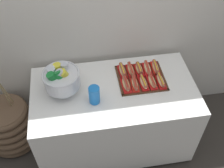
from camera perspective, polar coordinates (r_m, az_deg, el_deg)
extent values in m
plane|color=#38332D|center=(2.92, 0.38, -11.41)|extent=(10.00, 10.00, 0.00)
cube|color=silver|center=(2.34, -1.45, 16.32)|extent=(6.00, 0.10, 2.60)
cube|color=white|center=(2.59, 0.42, -6.65)|extent=(1.40, 0.75, 0.73)
cylinder|color=black|center=(2.89, 13.39, -13.84)|extent=(0.05, 0.05, 0.04)
cylinder|color=black|center=(3.06, -11.65, -8.21)|extent=(0.05, 0.05, 0.04)
cylinder|color=black|center=(3.16, 10.32, -5.44)|extent=(0.05, 0.05, 0.04)
cylinder|color=brown|center=(2.91, -20.53, -7.93)|extent=(0.39, 0.39, 0.48)
torus|color=brown|center=(3.07, -19.55, -10.13)|extent=(0.50, 0.50, 0.07)
torus|color=brown|center=(3.00, -19.93, -9.27)|extent=(0.53, 0.53, 0.07)
torus|color=brown|center=(2.94, -20.33, -8.38)|extent=(0.52, 0.52, 0.07)
torus|color=brown|center=(2.88, -20.74, -7.46)|extent=(0.49, 0.49, 0.07)
torus|color=brown|center=(2.82, -21.17, -6.49)|extent=(0.46, 0.46, 0.07)
torus|color=brown|center=(2.76, -21.61, -5.47)|extent=(0.44, 0.44, 0.07)
cylinder|color=#937F56|center=(2.57, -21.62, -1.67)|extent=(0.03, 0.05, 0.42)
cube|color=#472B19|center=(2.40, 6.05, 1.22)|extent=(0.41, 0.36, 0.01)
cube|color=#472B19|center=(2.29, 7.03, -1.70)|extent=(0.41, 0.02, 0.01)
cube|color=#472B19|center=(2.52, 5.18, 4.10)|extent=(0.41, 0.02, 0.01)
cube|color=#472B19|center=(2.36, 1.48, 0.82)|extent=(0.02, 0.36, 0.01)
cube|color=#472B19|center=(2.45, 10.49, 1.82)|extent=(0.02, 0.36, 0.01)
cube|color=red|center=(2.31, 2.92, -0.40)|extent=(0.08, 0.18, 0.02)
ellipsoid|color=tan|center=(2.29, 2.94, -0.02)|extent=(0.06, 0.16, 0.04)
cylinder|color=#9E4C38|center=(2.29, 2.95, 0.20)|extent=(0.04, 0.16, 0.03)
cylinder|color=red|center=(2.27, 2.96, 0.45)|extent=(0.01, 0.13, 0.01)
cube|color=red|center=(2.32, 4.73, -0.19)|extent=(0.06, 0.17, 0.02)
ellipsoid|color=beige|center=(2.31, 4.76, 0.15)|extent=(0.05, 0.16, 0.04)
cylinder|color=#9E4C38|center=(2.30, 4.78, 0.33)|extent=(0.04, 0.16, 0.03)
cylinder|color=red|center=(2.29, 4.80, 0.57)|extent=(0.01, 0.14, 0.01)
cube|color=#B21414|center=(2.34, 6.52, 0.02)|extent=(0.07, 0.17, 0.02)
ellipsoid|color=beige|center=(2.32, 6.57, 0.36)|extent=(0.06, 0.16, 0.04)
cylinder|color=#A8563D|center=(2.32, 6.59, 0.55)|extent=(0.03, 0.15, 0.03)
cylinder|color=yellow|center=(2.31, 6.61, 0.76)|extent=(0.01, 0.12, 0.01)
cube|color=red|center=(2.36, 8.29, 0.22)|extent=(0.07, 0.17, 0.02)
ellipsoid|color=#E0BC7F|center=(2.34, 8.35, 0.58)|extent=(0.06, 0.16, 0.04)
cylinder|color=#A8563D|center=(2.33, 8.38, 0.78)|extent=(0.03, 0.15, 0.03)
cylinder|color=red|center=(2.32, 8.41, 0.99)|extent=(0.01, 0.13, 0.01)
cube|color=#B21414|center=(2.38, 10.03, 0.42)|extent=(0.06, 0.18, 0.02)
ellipsoid|color=beige|center=(2.36, 10.10, 0.76)|extent=(0.05, 0.17, 0.04)
cylinder|color=#9E4C38|center=(2.35, 10.13, 0.94)|extent=(0.03, 0.17, 0.03)
cylinder|color=yellow|center=(2.35, 10.17, 1.14)|extent=(0.01, 0.14, 0.01)
cube|color=#B21414|center=(2.42, 2.18, 2.42)|extent=(0.07, 0.18, 0.02)
ellipsoid|color=#E0BC7F|center=(2.41, 2.20, 2.82)|extent=(0.06, 0.17, 0.04)
cylinder|color=#9E4C38|center=(2.40, 2.20, 3.05)|extent=(0.04, 0.15, 0.03)
cylinder|color=yellow|center=(2.39, 2.21, 3.30)|extent=(0.02, 0.13, 0.01)
cube|color=red|center=(2.44, 3.92, 2.61)|extent=(0.06, 0.18, 0.02)
ellipsoid|color=tan|center=(2.42, 3.94, 2.98)|extent=(0.05, 0.16, 0.04)
cylinder|color=#A8563D|center=(2.41, 3.96, 3.19)|extent=(0.03, 0.16, 0.03)
cylinder|color=red|center=(2.40, 3.97, 3.42)|extent=(0.01, 0.14, 0.01)
cube|color=#B21414|center=(2.45, 5.63, 2.79)|extent=(0.07, 0.16, 0.02)
ellipsoid|color=tan|center=(2.44, 5.67, 3.14)|extent=(0.06, 0.15, 0.04)
cylinder|color=#9E4C38|center=(2.43, 5.69, 3.33)|extent=(0.04, 0.14, 0.03)
cylinder|color=yellow|center=(2.42, 5.71, 3.59)|extent=(0.01, 0.12, 0.01)
cube|color=red|center=(2.47, 7.33, 2.97)|extent=(0.07, 0.18, 0.02)
ellipsoid|color=beige|center=(2.45, 7.38, 3.31)|extent=(0.06, 0.16, 0.04)
cylinder|color=#A8563D|center=(2.45, 7.40, 3.49)|extent=(0.03, 0.16, 0.03)
cylinder|color=red|center=(2.44, 7.43, 3.70)|extent=(0.01, 0.14, 0.01)
cube|color=red|center=(2.49, 9.01, 3.14)|extent=(0.07, 0.19, 0.02)
ellipsoid|color=#E0BC7F|center=(2.47, 9.06, 3.47)|extent=(0.06, 0.17, 0.04)
cylinder|color=#9E4C38|center=(2.47, 9.09, 3.65)|extent=(0.04, 0.16, 0.03)
cylinder|color=yellow|center=(2.46, 9.12, 3.89)|extent=(0.01, 0.13, 0.01)
cylinder|color=silver|center=(2.32, -10.02, -1.26)|extent=(0.18, 0.18, 0.02)
cone|color=silver|center=(2.30, -10.13, -0.67)|extent=(0.06, 0.06, 0.05)
cylinder|color=silver|center=(2.23, -10.43, 0.92)|extent=(0.29, 0.29, 0.13)
torus|color=silver|center=(2.19, -10.66, 2.11)|extent=(0.30, 0.30, 0.02)
cylinder|color=yellow|center=(2.19, -9.72, 1.75)|extent=(0.12, 0.11, 0.15)
cylinder|color=#B7BCC6|center=(2.24, -9.82, 2.94)|extent=(0.10, 0.10, 0.13)
cylinder|color=yellow|center=(2.24, -11.16, 2.81)|extent=(0.07, 0.07, 0.13)
cylinder|color=#B7BCC6|center=(2.23, -12.43, 2.41)|extent=(0.08, 0.11, 0.14)
cylinder|color=#197A33|center=(2.18, -12.08, 1.02)|extent=(0.12, 0.10, 0.15)
cylinder|color=#197A33|center=(2.17, -10.83, 1.21)|extent=(0.11, 0.11, 0.15)
cylinder|color=#B7BCC6|center=(2.19, -10.35, 1.60)|extent=(0.13, 0.10, 0.14)
cylinder|color=blue|center=(2.18, -3.67, -2.77)|extent=(0.09, 0.09, 0.10)
cylinder|color=blue|center=(2.17, -3.69, -2.45)|extent=(0.09, 0.09, 0.10)
cylinder|color=blue|center=(2.16, -3.71, -2.13)|extent=(0.09, 0.09, 0.10)
cylinder|color=blue|center=(2.14, -3.74, -1.81)|extent=(0.09, 0.09, 0.10)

